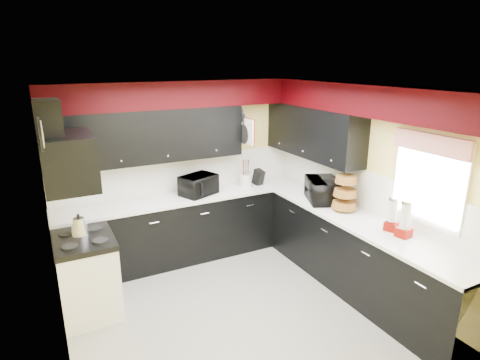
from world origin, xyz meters
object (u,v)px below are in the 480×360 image
at_px(utensil_crock, 246,181).
at_px(kettle, 79,226).
at_px(microwave, 323,190).
at_px(toaster_oven, 199,185).
at_px(knife_block, 258,177).

xyz_separation_m(utensil_crock, kettle, (-2.40, -0.62, -0.02)).
xyz_separation_m(microwave, utensil_crock, (-0.61, 1.04, -0.06)).
bearing_deg(kettle, utensil_crock, 14.41).
bearing_deg(microwave, kettle, 105.72).
bearing_deg(toaster_oven, microwave, -59.07).
bearing_deg(toaster_oven, knife_block, -21.62).
bearing_deg(knife_block, kettle, -179.42).
xyz_separation_m(microwave, kettle, (-3.01, 0.42, -0.08)).
bearing_deg(kettle, microwave, -7.92).
bearing_deg(toaster_oven, kettle, 177.15).
bearing_deg(knife_block, toaster_oven, 168.49).
distance_m(toaster_oven, kettle, 1.75).
height_order(toaster_oven, knife_block, toaster_oven).
distance_m(microwave, kettle, 3.04).
xyz_separation_m(toaster_oven, kettle, (-1.64, -0.59, -0.07)).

